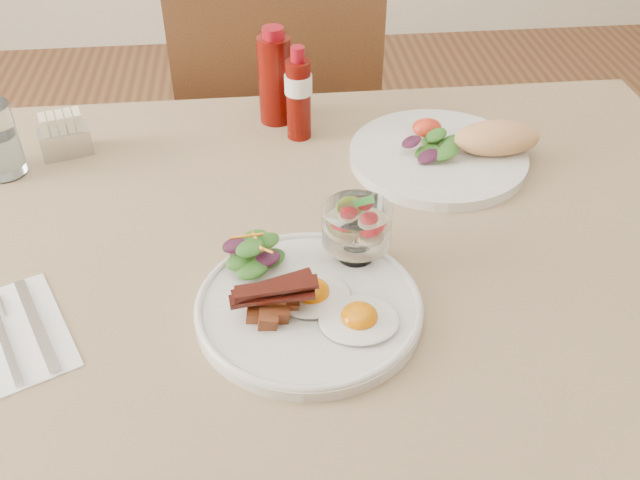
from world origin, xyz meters
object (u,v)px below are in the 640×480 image
main_plate (309,308)px  fruit_cup (357,226)px  table (301,287)px  hot_sauce_bottle (299,95)px  second_plate (452,150)px  chair_far (279,140)px  ketchup_bottle (275,78)px  sugar_caddy (64,137)px

main_plate → fruit_cup: size_ratio=3.09×
table → fruit_cup: fruit_cup is taller
fruit_cup → hot_sauce_bottle: (-0.05, 0.35, 0.01)m
table → second_plate: bearing=35.1°
chair_far → main_plate: (-0.00, -0.81, 0.24)m
chair_far → ketchup_bottle: (-0.01, -0.32, 0.31)m
ketchup_bottle → table: bearing=-87.7°
ketchup_bottle → sugar_caddy: 0.36m
main_plate → sugar_caddy: sugar_caddy is taller
table → main_plate: (-0.00, -0.14, 0.10)m
table → hot_sauce_bottle: 0.33m
table → chair_far: chair_far is taller
fruit_cup → hot_sauce_bottle: size_ratio=0.57×
main_plate → sugar_caddy: bearing=131.1°
main_plate → hot_sauce_bottle: (0.02, 0.43, 0.07)m
fruit_cup → second_plate: fruit_cup is taller
chair_far → hot_sauce_bottle: (0.02, -0.38, 0.30)m
ketchup_bottle → hot_sauce_bottle: bearing=-59.6°
main_plate → chair_far: bearing=89.9°
chair_far → second_plate: (0.26, -0.48, 0.25)m
main_plate → second_plate: second_plate is taller
fruit_cup → main_plate: bearing=-129.5°
main_plate → fruit_cup: bearing=50.5°
chair_far → fruit_cup: (0.07, -0.72, 0.29)m
second_plate → ketchup_bottle: 0.33m
chair_far → sugar_caddy: size_ratio=10.49×
table → second_plate: second_plate is taller
chair_far → hot_sauce_bottle: bearing=-86.7°
ketchup_bottle → hot_sauce_bottle: ketchup_bottle is taller
chair_far → second_plate: chair_far is taller
sugar_caddy → chair_far: bearing=30.6°
hot_sauce_bottle → ketchup_bottle: bearing=120.4°
fruit_cup → ketchup_bottle: ketchup_bottle is taller
main_plate → second_plate: size_ratio=0.90×
chair_far → hot_sauce_bottle: chair_far is taller
table → fruit_cup: bearing=-41.3°
main_plate → hot_sauce_bottle: hot_sauce_bottle is taller
table → main_plate: size_ratio=4.75×
second_plate → hot_sauce_bottle: size_ratio=1.94×
chair_far → main_plate: chair_far is taller
second_plate → sugar_caddy: same height
hot_sauce_bottle → sugar_caddy: hot_sauce_bottle is taller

